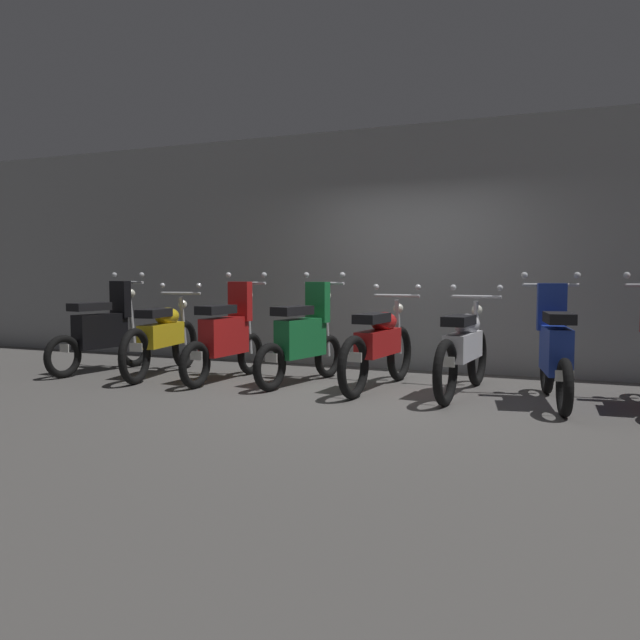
{
  "coord_description": "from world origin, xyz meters",
  "views": [
    {
      "loc": [
        2.17,
        -6.57,
        1.27
      ],
      "look_at": [
        -0.67,
        0.21,
        0.75
      ],
      "focal_mm": 36.75,
      "sensor_mm": 36.0,
      "label": 1
    }
  ],
  "objects_px": {
    "motorbike_slot_1": "(163,336)",
    "motorbike_slot_5": "(464,348)",
    "motorbike_slot_4": "(379,344)",
    "motorbike_slot_3": "(303,338)",
    "motorbike_slot_2": "(226,336)",
    "motorbike_slot_0": "(103,331)",
    "motorbike_slot_6": "(555,350)"
  },
  "relations": [
    {
      "from": "motorbike_slot_1",
      "to": "motorbike_slot_5",
      "type": "distance_m",
      "value": 3.7
    },
    {
      "from": "motorbike_slot_1",
      "to": "motorbike_slot_4",
      "type": "xyz_separation_m",
      "value": [
        2.77,
        0.15,
        0.0
      ]
    },
    {
      "from": "motorbike_slot_3",
      "to": "motorbike_slot_5",
      "type": "height_order",
      "value": "motorbike_slot_3"
    },
    {
      "from": "motorbike_slot_2",
      "to": "motorbike_slot_5",
      "type": "xyz_separation_m",
      "value": [
        2.77,
        0.18,
        -0.04
      ]
    },
    {
      "from": "motorbike_slot_4",
      "to": "motorbike_slot_5",
      "type": "distance_m",
      "value": 0.92
    },
    {
      "from": "motorbike_slot_3",
      "to": "motorbike_slot_4",
      "type": "xyz_separation_m",
      "value": [
        0.92,
        0.01,
        -0.04
      ]
    },
    {
      "from": "motorbike_slot_3",
      "to": "motorbike_slot_5",
      "type": "bearing_deg",
      "value": 0.77
    },
    {
      "from": "motorbike_slot_0",
      "to": "motorbike_slot_2",
      "type": "height_order",
      "value": "same"
    },
    {
      "from": "motorbike_slot_1",
      "to": "motorbike_slot_2",
      "type": "relative_size",
      "value": 1.15
    },
    {
      "from": "motorbike_slot_0",
      "to": "motorbike_slot_5",
      "type": "height_order",
      "value": "motorbike_slot_0"
    },
    {
      "from": "motorbike_slot_4",
      "to": "motorbike_slot_5",
      "type": "height_order",
      "value": "same"
    },
    {
      "from": "motorbike_slot_1",
      "to": "motorbike_slot_3",
      "type": "height_order",
      "value": "motorbike_slot_3"
    },
    {
      "from": "motorbike_slot_5",
      "to": "motorbike_slot_6",
      "type": "relative_size",
      "value": 1.17
    },
    {
      "from": "motorbike_slot_3",
      "to": "motorbike_slot_0",
      "type": "bearing_deg",
      "value": -176.69
    },
    {
      "from": "motorbike_slot_1",
      "to": "motorbike_slot_4",
      "type": "relative_size",
      "value": 1.0
    },
    {
      "from": "motorbike_slot_0",
      "to": "motorbike_slot_3",
      "type": "height_order",
      "value": "same"
    },
    {
      "from": "motorbike_slot_3",
      "to": "motorbike_slot_4",
      "type": "height_order",
      "value": "motorbike_slot_3"
    },
    {
      "from": "motorbike_slot_0",
      "to": "motorbike_slot_5",
      "type": "relative_size",
      "value": 0.86
    },
    {
      "from": "motorbike_slot_4",
      "to": "motorbike_slot_0",
      "type": "bearing_deg",
      "value": -177.28
    },
    {
      "from": "motorbike_slot_3",
      "to": "motorbike_slot_6",
      "type": "height_order",
      "value": "same"
    },
    {
      "from": "motorbike_slot_3",
      "to": "motorbike_slot_4",
      "type": "bearing_deg",
      "value": 0.92
    },
    {
      "from": "motorbike_slot_6",
      "to": "motorbike_slot_1",
      "type": "bearing_deg",
      "value": -179.89
    },
    {
      "from": "motorbike_slot_3",
      "to": "motorbike_slot_1",
      "type": "bearing_deg",
      "value": -175.91
    },
    {
      "from": "motorbike_slot_2",
      "to": "motorbike_slot_5",
      "type": "distance_m",
      "value": 2.77
    },
    {
      "from": "motorbike_slot_1",
      "to": "motorbike_slot_5",
      "type": "bearing_deg",
      "value": 2.44
    },
    {
      "from": "motorbike_slot_2",
      "to": "motorbike_slot_4",
      "type": "xyz_separation_m",
      "value": [
        1.85,
        0.17,
        -0.04
      ]
    },
    {
      "from": "motorbike_slot_5",
      "to": "motorbike_slot_6",
      "type": "xyz_separation_m",
      "value": [
        0.91,
        -0.15,
        0.04
      ]
    },
    {
      "from": "motorbike_slot_1",
      "to": "motorbike_slot_4",
      "type": "distance_m",
      "value": 2.78
    },
    {
      "from": "motorbike_slot_0",
      "to": "motorbike_slot_1",
      "type": "bearing_deg",
      "value": 1.73
    },
    {
      "from": "motorbike_slot_3",
      "to": "motorbike_slot_5",
      "type": "distance_m",
      "value": 1.84
    },
    {
      "from": "motorbike_slot_1",
      "to": "motorbike_slot_4",
      "type": "height_order",
      "value": "same"
    },
    {
      "from": "motorbike_slot_2",
      "to": "motorbike_slot_3",
      "type": "height_order",
      "value": "same"
    }
  ]
}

